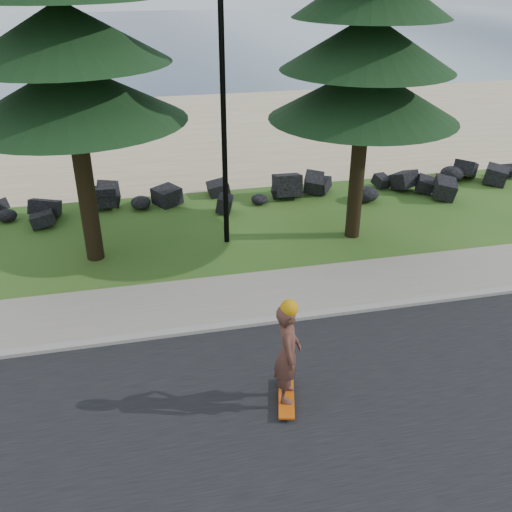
# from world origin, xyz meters

# --- Properties ---
(ground) EXTENTS (160.00, 160.00, 0.00)m
(ground) POSITION_xyz_m (0.00, 0.00, 0.00)
(ground) COLOR #2C5A1C
(ground) RESTS_ON ground
(road) EXTENTS (160.00, 7.00, 0.02)m
(road) POSITION_xyz_m (0.00, -4.50, 0.01)
(road) COLOR black
(road) RESTS_ON ground
(kerb) EXTENTS (160.00, 0.20, 0.10)m
(kerb) POSITION_xyz_m (0.00, -0.90, 0.05)
(kerb) COLOR #A29B91
(kerb) RESTS_ON ground
(sidewalk) EXTENTS (160.00, 2.00, 0.08)m
(sidewalk) POSITION_xyz_m (0.00, 0.20, 0.04)
(sidewalk) COLOR gray
(sidewalk) RESTS_ON ground
(beach_sand) EXTENTS (160.00, 15.00, 0.01)m
(beach_sand) POSITION_xyz_m (0.00, 14.50, 0.01)
(beach_sand) COLOR tan
(beach_sand) RESTS_ON ground
(ocean) EXTENTS (160.00, 58.00, 0.01)m
(ocean) POSITION_xyz_m (0.00, 51.00, 0.00)
(ocean) COLOR #374D6A
(ocean) RESTS_ON ground
(seawall_boulders) EXTENTS (60.00, 2.40, 1.10)m
(seawall_boulders) POSITION_xyz_m (0.00, 5.60, 0.00)
(seawall_boulders) COLOR black
(seawall_boulders) RESTS_ON ground
(lamp_post) EXTENTS (0.25, 0.14, 8.14)m
(lamp_post) POSITION_xyz_m (0.00, 3.20, 4.13)
(lamp_post) COLOR black
(lamp_post) RESTS_ON ground
(skateboarder) EXTENTS (0.60, 1.15, 2.07)m
(skateboarder) POSITION_xyz_m (-0.09, -3.32, 1.04)
(skateboarder) COLOR #D1540C
(skateboarder) RESTS_ON ground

